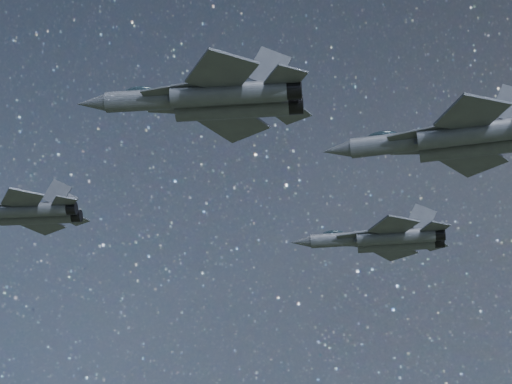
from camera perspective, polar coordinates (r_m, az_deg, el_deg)
The scene contains 4 objects.
jet_lead at distance 89.02m, azimuth -15.33°, elevation -1.31°, with size 15.24×10.00×3.92m.
jet_left at distance 92.83m, azimuth 8.45°, elevation -3.11°, with size 17.14×11.39×4.36m.
jet_right at distance 62.54m, azimuth -2.96°, elevation 6.21°, with size 17.24×11.34×4.43m.
jet_slot at distance 74.96m, azimuth 13.19°, elevation 3.47°, with size 20.12×13.61×5.07m.
Camera 1 is at (34.57, -61.45, 110.06)m, focal length 60.00 mm.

